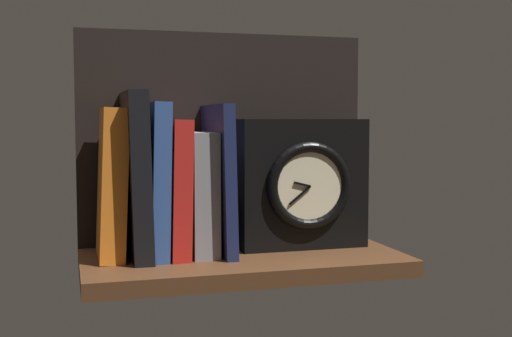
{
  "coord_description": "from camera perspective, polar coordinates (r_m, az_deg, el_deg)",
  "views": [
    {
      "loc": [
        -26.32,
        -98.99,
        21.31
      ],
      "look_at": [
        3.15,
        2.99,
        13.3
      ],
      "focal_mm": 46.0,
      "sensor_mm": 36.0,
      "label": 1
    }
  ],
  "objects": [
    {
      "name": "book_red_requiem",
      "position": [
        1.04,
        -7.0,
        -1.63
      ],
      "size": [
        3.4,
        14.71,
        21.31
      ],
      "primitive_type": "cube",
      "rotation": [
        0.0,
        0.02,
        0.0
      ],
      "color": "red",
      "rests_on": "ground_plane"
    },
    {
      "name": "book_orange_pandolfini",
      "position": [
        1.03,
        -12.4,
        -1.27
      ],
      "size": [
        4.74,
        12.4,
        23.14
      ],
      "primitive_type": "cube",
      "rotation": [
        0.0,
        0.04,
        0.0
      ],
      "color": "orange",
      "rests_on": "ground_plane"
    },
    {
      "name": "framed_clock",
      "position": [
        1.08,
        4.12,
        -1.34
      ],
      "size": [
        21.32,
        7.17,
        21.32
      ],
      "color": "black",
      "rests_on": "ground_plane"
    },
    {
      "name": "book_gray_chess",
      "position": [
        1.05,
        -4.97,
        -2.12
      ],
      "size": [
        4.06,
        13.71,
        19.27
      ],
      "primitive_type": "cube",
      "rotation": [
        0.0,
        -0.0,
        0.0
      ],
      "color": "gray",
      "rests_on": "ground_plane"
    },
    {
      "name": "book_black_skeptic",
      "position": [
        1.03,
        -10.39,
        -0.53
      ],
      "size": [
        3.56,
        16.79,
        25.59
      ],
      "primitive_type": "cube",
      "rotation": [
        0.0,
        -0.02,
        0.0
      ],
      "color": "black",
      "rests_on": "ground_plane"
    },
    {
      "name": "ground_plane",
      "position": [
        1.05,
        -1.21,
        -8.11
      ],
      "size": [
        49.93,
        25.32,
        2.5
      ],
      "primitive_type": "cube",
      "color": "#4C2D19"
    },
    {
      "name": "back_panel",
      "position": [
        1.14,
        -2.79,
        2.66
      ],
      "size": [
        49.93,
        1.2,
        36.04
      ],
      "primitive_type": "cube",
      "color": "black",
      "rests_on": "ground_plane"
    },
    {
      "name": "book_navy_bierce",
      "position": [
        1.05,
        -3.27,
        -0.88
      ],
      "size": [
        2.37,
        16.94,
        23.66
      ],
      "primitive_type": "cube",
      "rotation": [
        0.0,
        -0.02,
        0.0
      ],
      "color": "#192147",
      "rests_on": "ground_plane"
    },
    {
      "name": "book_blue_modern",
      "position": [
        1.03,
        -8.68,
        -0.95
      ],
      "size": [
        3.24,
        14.58,
        23.92
      ],
      "primitive_type": "cube",
      "rotation": [
        0.0,
        0.03,
        0.0
      ],
      "color": "#2D4C8E",
      "rests_on": "ground_plane"
    }
  ]
}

